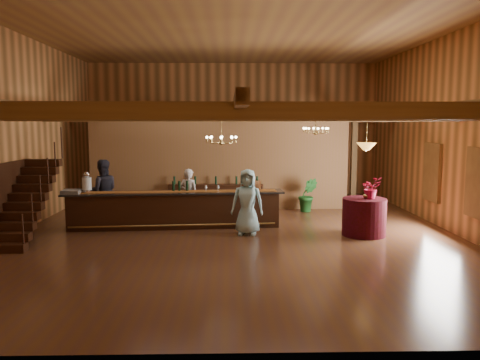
{
  "coord_description": "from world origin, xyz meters",
  "views": [
    {
      "loc": [
        -0.18,
        -12.83,
        3.0
      ],
      "look_at": [
        0.15,
        0.63,
        1.38
      ],
      "focal_mm": 35.0,
      "sensor_mm": 36.0,
      "label": 1
    }
  ],
  "objects_px": {
    "tasting_bar": "(175,209)",
    "staff_second": "(103,191)",
    "bartender": "(189,195)",
    "round_table": "(364,217)",
    "raffle_drum": "(255,185)",
    "chandelier_right": "(316,130)",
    "chandelier_left": "(221,139)",
    "floor_plant": "(308,195)",
    "guest": "(247,202)",
    "beverage_dispenser": "(87,183)",
    "backbar_shelf": "(216,197)",
    "pendant_lamp": "(366,146)"
  },
  "relations": [
    {
      "from": "beverage_dispenser",
      "to": "round_table",
      "type": "distance_m",
      "value": 7.78
    },
    {
      "from": "staff_second",
      "to": "tasting_bar",
      "type": "bearing_deg",
      "value": 142.08
    },
    {
      "from": "guest",
      "to": "floor_plant",
      "type": "height_order",
      "value": "guest"
    },
    {
      "from": "bartender",
      "to": "backbar_shelf",
      "type": "bearing_deg",
      "value": -91.98
    },
    {
      "from": "bartender",
      "to": "staff_second",
      "type": "height_order",
      "value": "staff_second"
    },
    {
      "from": "beverage_dispenser",
      "to": "staff_second",
      "type": "height_order",
      "value": "staff_second"
    },
    {
      "from": "beverage_dispenser",
      "to": "backbar_shelf",
      "type": "relative_size",
      "value": 0.18
    },
    {
      "from": "raffle_drum",
      "to": "backbar_shelf",
      "type": "xyz_separation_m",
      "value": [
        -1.21,
        2.56,
        -0.77
      ]
    },
    {
      "from": "raffle_drum",
      "to": "staff_second",
      "type": "distance_m",
      "value": 4.67
    },
    {
      "from": "tasting_bar",
      "to": "raffle_drum",
      "type": "xyz_separation_m",
      "value": [
        2.33,
        0.12,
        0.69
      ]
    },
    {
      "from": "backbar_shelf",
      "to": "tasting_bar",
      "type": "bearing_deg",
      "value": -106.23
    },
    {
      "from": "backbar_shelf",
      "to": "staff_second",
      "type": "xyz_separation_m",
      "value": [
        -3.4,
        -1.87,
        0.5
      ]
    },
    {
      "from": "raffle_drum",
      "to": "chandelier_left",
      "type": "height_order",
      "value": "chandelier_left"
    },
    {
      "from": "staff_second",
      "to": "pendant_lamp",
      "type": "bearing_deg",
      "value": 147.47
    },
    {
      "from": "raffle_drum",
      "to": "chandelier_right",
      "type": "relative_size",
      "value": 0.43
    },
    {
      "from": "beverage_dispenser",
      "to": "pendant_lamp",
      "type": "distance_m",
      "value": 7.81
    },
    {
      "from": "chandelier_left",
      "to": "staff_second",
      "type": "distance_m",
      "value": 4.42
    },
    {
      "from": "tasting_bar",
      "to": "guest",
      "type": "relative_size",
      "value": 3.54
    },
    {
      "from": "pendant_lamp",
      "to": "chandelier_left",
      "type": "bearing_deg",
      "value": 179.79
    },
    {
      "from": "round_table",
      "to": "chandelier_left",
      "type": "bearing_deg",
      "value": 179.79
    },
    {
      "from": "staff_second",
      "to": "floor_plant",
      "type": "distance_m",
      "value": 6.74
    },
    {
      "from": "bartender",
      "to": "round_table",
      "type": "bearing_deg",
      "value": 179.45
    },
    {
      "from": "chandelier_right",
      "to": "staff_second",
      "type": "relative_size",
      "value": 0.42
    },
    {
      "from": "raffle_drum",
      "to": "guest",
      "type": "xyz_separation_m",
      "value": [
        -0.26,
        -1.02,
        -0.33
      ]
    },
    {
      "from": "tasting_bar",
      "to": "guest",
      "type": "height_order",
      "value": "guest"
    },
    {
      "from": "pendant_lamp",
      "to": "bartender",
      "type": "height_order",
      "value": "pendant_lamp"
    },
    {
      "from": "raffle_drum",
      "to": "floor_plant",
      "type": "bearing_deg",
      "value": 49.29
    },
    {
      "from": "round_table",
      "to": "chandelier_right",
      "type": "distance_m",
      "value": 3.46
    },
    {
      "from": "tasting_bar",
      "to": "round_table",
      "type": "height_order",
      "value": "tasting_bar"
    },
    {
      "from": "tasting_bar",
      "to": "staff_second",
      "type": "relative_size",
      "value": 3.29
    },
    {
      "from": "pendant_lamp",
      "to": "floor_plant",
      "type": "xyz_separation_m",
      "value": [
        -0.95,
        3.44,
        -1.82
      ]
    },
    {
      "from": "raffle_drum",
      "to": "guest",
      "type": "height_order",
      "value": "guest"
    },
    {
      "from": "beverage_dispenser",
      "to": "raffle_drum",
      "type": "distance_m",
      "value": 4.81
    },
    {
      "from": "round_table",
      "to": "staff_second",
      "type": "height_order",
      "value": "staff_second"
    },
    {
      "from": "tasting_bar",
      "to": "staff_second",
      "type": "height_order",
      "value": "staff_second"
    },
    {
      "from": "raffle_drum",
      "to": "backbar_shelf",
      "type": "distance_m",
      "value": 2.94
    },
    {
      "from": "round_table",
      "to": "chandelier_left",
      "type": "distance_m",
      "value": 4.37
    },
    {
      "from": "tasting_bar",
      "to": "chandelier_left",
      "type": "relative_size",
      "value": 7.92
    },
    {
      "from": "tasting_bar",
      "to": "chandelier_right",
      "type": "relative_size",
      "value": 7.92
    },
    {
      "from": "guest",
      "to": "tasting_bar",
      "type": "bearing_deg",
      "value": 166.01
    },
    {
      "from": "pendant_lamp",
      "to": "staff_second",
      "type": "relative_size",
      "value": 0.47
    },
    {
      "from": "chandelier_left",
      "to": "floor_plant",
      "type": "xyz_separation_m",
      "value": [
        2.89,
        3.42,
        -2.01
      ]
    },
    {
      "from": "backbar_shelf",
      "to": "floor_plant",
      "type": "bearing_deg",
      "value": 0.75
    },
    {
      "from": "beverage_dispenser",
      "to": "guest",
      "type": "relative_size",
      "value": 0.34
    },
    {
      "from": "tasting_bar",
      "to": "beverage_dispenser",
      "type": "height_order",
      "value": "beverage_dispenser"
    },
    {
      "from": "beverage_dispenser",
      "to": "backbar_shelf",
      "type": "xyz_separation_m",
      "value": [
        3.58,
        2.8,
        -0.88
      ]
    },
    {
      "from": "raffle_drum",
      "to": "chandelier_right",
      "type": "xyz_separation_m",
      "value": [
        1.98,
        1.24,
        1.57
      ]
    },
    {
      "from": "chandelier_left",
      "to": "round_table",
      "type": "bearing_deg",
      "value": -0.21
    },
    {
      "from": "pendant_lamp",
      "to": "chandelier_right",
      "type": "bearing_deg",
      "value": 110.41
    },
    {
      "from": "raffle_drum",
      "to": "chandelier_right",
      "type": "height_order",
      "value": "chandelier_right"
    }
  ]
}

